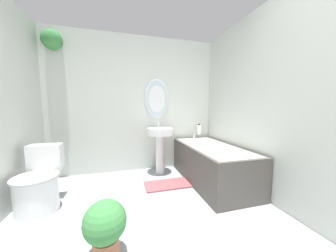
# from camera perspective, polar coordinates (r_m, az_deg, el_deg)

# --- Properties ---
(wall_back) EXTENTS (3.01, 0.29, 2.40)m
(wall_back) POSITION_cam_1_polar(r_m,az_deg,el_deg) (3.11, -11.94, 8.04)
(wall_back) COLOR silver
(wall_back) RESTS_ON ground_plane
(wall_right) EXTENTS (0.06, 2.69, 2.40)m
(wall_right) POSITION_cam_1_polar(r_m,az_deg,el_deg) (2.49, 28.75, 6.76)
(wall_right) COLOR silver
(wall_right) RESTS_ON ground_plane
(toilet) EXTENTS (0.44, 0.59, 0.69)m
(toilet) POSITION_cam_1_polar(r_m,az_deg,el_deg) (2.47, -37.53, -15.66)
(toilet) COLOR white
(toilet) RESTS_ON ground_plane
(pedestal_sink) EXTENTS (0.44, 0.44, 0.90)m
(pedestal_sink) POSITION_cam_1_polar(r_m,az_deg,el_deg) (2.94, -2.72, -4.98)
(pedestal_sink) COLOR white
(pedestal_sink) RESTS_ON ground_plane
(bathtub) EXTENTS (0.72, 1.52, 0.64)m
(bathtub) POSITION_cam_1_polar(r_m,az_deg,el_deg) (2.75, 14.36, -12.00)
(bathtub) COLOR #4C4742
(bathtub) RESTS_ON ground_plane
(shampoo_bottle) EXTENTS (0.08, 0.08, 0.20)m
(shampoo_bottle) POSITION_cam_1_polar(r_m,az_deg,el_deg) (3.31, 10.46, -1.12)
(shampoo_bottle) COLOR white
(shampoo_bottle) RESTS_ON bathtub
(potted_plant) EXTENTS (0.32, 0.32, 0.45)m
(potted_plant) POSITION_cam_1_polar(r_m,az_deg,el_deg) (1.54, -20.49, -29.09)
(potted_plant) COLOR #9E6042
(potted_plant) RESTS_ON ground_plane
(bath_mat) EXTENTS (0.67, 0.35, 0.02)m
(bath_mat) POSITION_cam_1_polar(r_m,az_deg,el_deg) (2.65, -0.10, -19.17)
(bath_mat) COLOR #934C51
(bath_mat) RESTS_ON ground_plane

